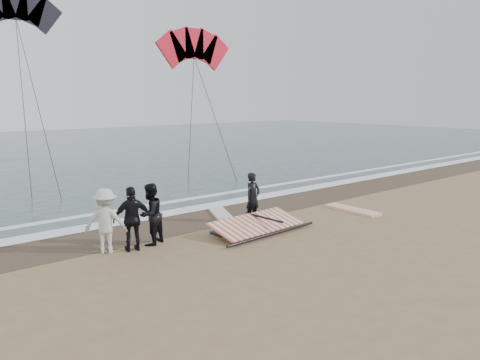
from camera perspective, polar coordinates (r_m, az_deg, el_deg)
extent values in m
plane|color=#8C704C|center=(15.27, 8.47, -7.25)|extent=(120.00, 120.00, 0.00)
cube|color=#233838|center=(44.30, -25.15, 3.17)|extent=(120.00, 54.00, 0.02)
cube|color=#4C3D2B|center=(18.46, -1.98, -4.12)|extent=(120.00, 2.80, 0.01)
cube|color=white|center=(19.55, -4.49, -3.28)|extent=(120.00, 0.90, 0.01)
cube|color=white|center=(20.93, -7.17, -2.45)|extent=(120.00, 0.45, 0.01)
imported|color=black|center=(17.05, 1.57, -2.15)|extent=(0.72, 0.52, 1.83)
cube|color=white|center=(19.45, 13.53, -3.54)|extent=(0.74, 2.41, 0.10)
cube|color=beige|center=(18.07, -2.24, -4.29)|extent=(1.52, 2.36, 0.10)
imported|color=black|center=(14.69, -10.89, -4.12)|extent=(1.16, 1.07, 1.92)
imported|color=black|center=(14.21, -12.98, -4.64)|extent=(1.22, 0.73, 1.94)
imported|color=silver|center=(14.19, -16.06, -4.83)|extent=(1.43, 1.29, 1.92)
cube|color=black|center=(16.33, 0.17, -5.84)|extent=(2.40, 0.70, 0.09)
cube|color=#D24823|center=(15.95, 2.11, -5.29)|extent=(3.53, 1.53, 0.37)
cylinder|color=black|center=(15.45, 4.04, -6.54)|extent=(4.01, 0.31, 0.09)
cylinder|color=black|center=(16.10, 2.91, -4.59)|extent=(0.17, 1.73, 0.07)
cylinder|color=#262626|center=(28.59, -5.95, 8.23)|extent=(0.04, 0.04, 10.66)
cylinder|color=#262626|center=(28.61, -3.29, 8.27)|extent=(0.04, 0.04, 10.88)
cylinder|color=#262626|center=(29.40, -25.03, 9.92)|extent=(0.04, 0.04, 16.35)
cylinder|color=#262626|center=(28.90, -23.83, 10.02)|extent=(0.04, 0.04, 17.22)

